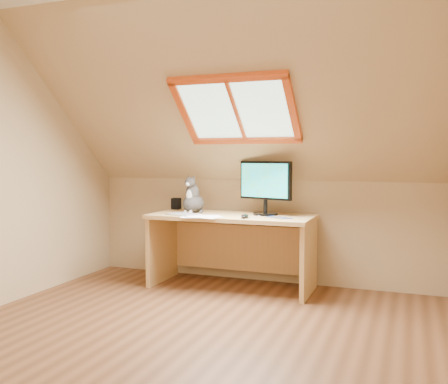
% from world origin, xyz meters
% --- Properties ---
extents(ground, '(3.50, 3.50, 0.00)m').
position_xyz_m(ground, '(0.00, 0.00, 0.00)').
color(ground, brown).
rests_on(ground, ground).
extents(room_shell, '(3.52, 3.52, 2.41)m').
position_xyz_m(room_shell, '(0.00, -0.09, 1.43)').
color(room_shell, tan).
rests_on(room_shell, ground).
extents(desk, '(1.51, 0.66, 0.69)m').
position_xyz_m(desk, '(-0.17, 1.45, 0.47)').
color(desk, tan).
rests_on(desk, ground).
extents(monitor, '(0.53, 0.23, 0.50)m').
position_xyz_m(monitor, '(0.14, 1.46, 0.98)').
color(monitor, black).
rests_on(monitor, desk).
extents(cat, '(0.24, 0.27, 0.37)m').
position_xyz_m(cat, '(-0.58, 1.43, 0.82)').
color(cat, '#4B4442').
rests_on(cat, desk).
extents(desk_speaker, '(0.08, 0.08, 0.11)m').
position_xyz_m(desk_speaker, '(-0.86, 1.63, 0.75)').
color(desk_speaker, black).
rests_on(desk_speaker, desk).
extents(graphics_tablet, '(0.32, 0.27, 0.01)m').
position_xyz_m(graphics_tablet, '(-0.57, 1.19, 0.70)').
color(graphics_tablet, '#B2B2B7').
rests_on(graphics_tablet, desk).
extents(mouse, '(0.08, 0.12, 0.04)m').
position_xyz_m(mouse, '(0.04, 1.15, 0.71)').
color(mouse, black).
rests_on(mouse, desk).
extents(papers, '(0.35, 0.30, 0.01)m').
position_xyz_m(papers, '(-0.29, 1.12, 0.69)').
color(papers, white).
rests_on(papers, desk).
extents(cables, '(0.51, 0.26, 0.01)m').
position_xyz_m(cables, '(0.21, 1.26, 0.69)').
color(cables, silver).
rests_on(cables, desk).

